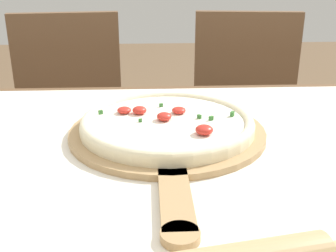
{
  "coord_description": "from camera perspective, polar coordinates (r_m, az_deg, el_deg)",
  "views": [
    {
      "loc": [
        -0.05,
        -0.66,
        1.06
      ],
      "look_at": [
        -0.01,
        0.06,
        0.77
      ],
      "focal_mm": 45.0,
      "sensor_mm": 36.0,
      "label": 1
    }
  ],
  "objects": [
    {
      "name": "chair_left",
      "position": [
        1.55,
        -13.06,
        0.53
      ],
      "size": [
        0.44,
        0.44,
        0.88
      ],
      "rotation": [
        0.0,
        0.0,
        0.11
      ],
      "color": "brown",
      "rests_on": "ground_plane"
    },
    {
      "name": "towel_cloth",
      "position": [
        0.73,
        1.16,
        -4.17
      ],
      "size": [
        1.34,
        0.8,
        0.0
      ],
      "color": "white",
      "rests_on": "dining_table"
    },
    {
      "name": "dining_table",
      "position": [
        0.78,
        1.1,
        -11.05
      ],
      "size": [
        1.42,
        0.88,
        0.73
      ],
      "color": "brown",
      "rests_on": "ground_plane"
    },
    {
      "name": "pizza",
      "position": [
        0.8,
        -0.11,
        0.45
      ],
      "size": [
        0.33,
        0.33,
        0.04
      ],
      "color": "beige",
      "rests_on": "pizza_peel"
    },
    {
      "name": "pizza_peel",
      "position": [
        0.79,
        -0.04,
        -1.28
      ],
      "size": [
        0.37,
        0.54,
        0.01
      ],
      "color": "tan",
      "rests_on": "towel_cloth"
    },
    {
      "name": "chair_right",
      "position": [
        1.57,
        10.38,
        0.95
      ],
      "size": [
        0.44,
        0.44,
        0.88
      ],
      "rotation": [
        0.0,
        0.0,
        -0.12
      ],
      "color": "brown",
      "rests_on": "ground_plane"
    }
  ]
}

